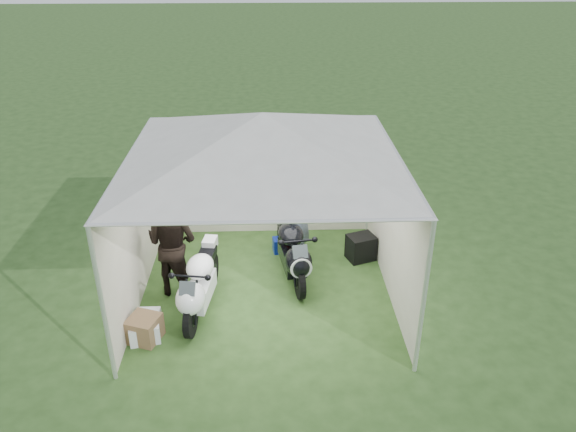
% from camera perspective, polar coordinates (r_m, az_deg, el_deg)
% --- Properties ---
extents(ground, '(80.00, 80.00, 0.00)m').
position_cam_1_polar(ground, '(9.37, -2.23, -7.37)').
color(ground, '#28451A').
rests_on(ground, ground).
extents(canopy_tent, '(5.66, 5.66, 3.00)m').
position_cam_1_polar(canopy_tent, '(8.22, -2.56, 7.71)').
color(canopy_tent, silver).
rests_on(canopy_tent, ground).
extents(motorcycle_white, '(0.57, 1.88, 0.92)m').
position_cam_1_polar(motorcycle_white, '(8.66, -9.06, -6.83)').
color(motorcycle_white, black).
rests_on(motorcycle_white, ground).
extents(motorcycle_black, '(0.62, 1.93, 0.95)m').
position_cam_1_polar(motorcycle_black, '(9.36, 0.47, -3.51)').
color(motorcycle_black, black).
rests_on(motorcycle_black, ground).
extents(paddock_stand, '(0.39, 0.28, 0.27)m').
position_cam_1_polar(paddock_stand, '(10.31, -0.51, -2.95)').
color(paddock_stand, '#1229CA').
rests_on(paddock_stand, ground).
extents(person_dark_jacket, '(1.08, 0.99, 1.81)m').
position_cam_1_polar(person_dark_jacket, '(9.03, -11.67, -2.65)').
color(person_dark_jacket, black).
rests_on(person_dark_jacket, ground).
extents(person_blue_jacket, '(0.45, 0.65, 1.71)m').
position_cam_1_polar(person_blue_jacket, '(9.69, 0.99, -0.21)').
color(person_blue_jacket, slate).
rests_on(person_blue_jacket, ground).
extents(equipment_box, '(0.56, 0.51, 0.46)m').
position_cam_1_polar(equipment_box, '(10.12, 7.42, -3.19)').
color(equipment_box, black).
rests_on(equipment_box, ground).
extents(crate_0, '(0.49, 0.42, 0.28)m').
position_cam_1_polar(crate_0, '(8.50, -14.36, -11.31)').
color(crate_0, silver).
rests_on(crate_0, ground).
extents(crate_1, '(0.54, 0.54, 0.38)m').
position_cam_1_polar(crate_1, '(8.48, -14.38, -11.01)').
color(crate_1, brown).
rests_on(crate_1, ground).
extents(crate_2, '(0.33, 0.28, 0.24)m').
position_cam_1_polar(crate_2, '(8.77, -13.94, -10.08)').
color(crate_2, silver).
rests_on(crate_2, ground).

